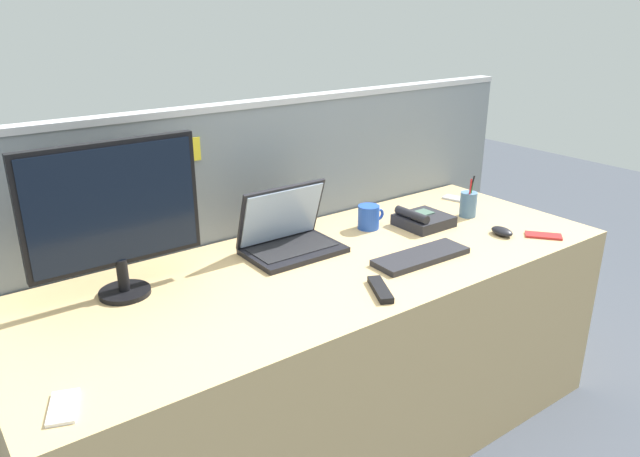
{
  "coord_description": "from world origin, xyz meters",
  "views": [
    {
      "loc": [
        -1.18,
        -1.56,
        1.63
      ],
      "look_at": [
        0.0,
        0.05,
        0.88
      ],
      "focal_mm": 33.65,
      "sensor_mm": 36.0,
      "label": 1
    }
  ],
  "objects_px": {
    "cell_phone_red_case": "(543,236)",
    "coffee_mug": "(369,217)",
    "keyboard_main": "(421,257)",
    "cell_phone_white_slab": "(63,407)",
    "desk_phone": "(422,220)",
    "cell_phone_silver_slab": "(459,199)",
    "computer_mouse_right_hand": "(502,231)",
    "desktop_monitor": "(114,211)",
    "laptop": "(288,234)",
    "tv_remote": "(380,289)",
    "pen_cup": "(468,204)"
  },
  "relations": [
    {
      "from": "desk_phone",
      "to": "tv_remote",
      "type": "xyz_separation_m",
      "value": [
        -0.55,
        -0.36,
        -0.02
      ]
    },
    {
      "from": "pen_cup",
      "to": "computer_mouse_right_hand",
      "type": "bearing_deg",
      "value": -105.76
    },
    {
      "from": "pen_cup",
      "to": "keyboard_main",
      "type": "bearing_deg",
      "value": -156.88
    },
    {
      "from": "cell_phone_silver_slab",
      "to": "cell_phone_red_case",
      "type": "xyz_separation_m",
      "value": [
        -0.09,
        -0.52,
        0.0
      ]
    },
    {
      "from": "desktop_monitor",
      "to": "computer_mouse_right_hand",
      "type": "height_order",
      "value": "desktop_monitor"
    },
    {
      "from": "laptop",
      "to": "tv_remote",
      "type": "relative_size",
      "value": 2.06
    },
    {
      "from": "pen_cup",
      "to": "cell_phone_red_case",
      "type": "xyz_separation_m",
      "value": [
        0.05,
        -0.34,
        -0.05
      ]
    },
    {
      "from": "pen_cup",
      "to": "tv_remote",
      "type": "bearing_deg",
      "value": -157.87
    },
    {
      "from": "cell_phone_red_case",
      "to": "desk_phone",
      "type": "bearing_deg",
      "value": 89.13
    },
    {
      "from": "cell_phone_white_slab",
      "to": "coffee_mug",
      "type": "height_order",
      "value": "coffee_mug"
    },
    {
      "from": "cell_phone_white_slab",
      "to": "tv_remote",
      "type": "height_order",
      "value": "tv_remote"
    },
    {
      "from": "desk_phone",
      "to": "cell_phone_silver_slab",
      "type": "xyz_separation_m",
      "value": [
        0.39,
        0.14,
        -0.02
      ]
    },
    {
      "from": "cell_phone_silver_slab",
      "to": "cell_phone_white_slab",
      "type": "bearing_deg",
      "value": 178.76
    },
    {
      "from": "cell_phone_red_case",
      "to": "coffee_mug",
      "type": "height_order",
      "value": "coffee_mug"
    },
    {
      "from": "keyboard_main",
      "to": "computer_mouse_right_hand",
      "type": "xyz_separation_m",
      "value": [
        0.44,
        -0.02,
        0.01
      ]
    },
    {
      "from": "pen_cup",
      "to": "cell_phone_white_slab",
      "type": "bearing_deg",
      "value": -169.32
    },
    {
      "from": "computer_mouse_right_hand",
      "to": "cell_phone_red_case",
      "type": "xyz_separation_m",
      "value": [
        0.12,
        -0.11,
        -0.01
      ]
    },
    {
      "from": "laptop",
      "to": "pen_cup",
      "type": "relative_size",
      "value": 1.88
    },
    {
      "from": "desktop_monitor",
      "to": "coffee_mug",
      "type": "distance_m",
      "value": 1.05
    },
    {
      "from": "cell_phone_white_slab",
      "to": "cell_phone_silver_slab",
      "type": "bearing_deg",
      "value": 35.57
    },
    {
      "from": "cell_phone_red_case",
      "to": "coffee_mug",
      "type": "bearing_deg",
      "value": 96.12
    },
    {
      "from": "laptop",
      "to": "cell_phone_silver_slab",
      "type": "bearing_deg",
      "value": 1.78
    },
    {
      "from": "desktop_monitor",
      "to": "cell_phone_silver_slab",
      "type": "relative_size",
      "value": 3.56
    },
    {
      "from": "desk_phone",
      "to": "tv_remote",
      "type": "relative_size",
      "value": 1.19
    },
    {
      "from": "desktop_monitor",
      "to": "computer_mouse_right_hand",
      "type": "relative_size",
      "value": 5.41
    },
    {
      "from": "laptop",
      "to": "desktop_monitor",
      "type": "bearing_deg",
      "value": 178.65
    },
    {
      "from": "computer_mouse_right_hand",
      "to": "cell_phone_white_slab",
      "type": "relative_size",
      "value": 0.8
    },
    {
      "from": "desktop_monitor",
      "to": "tv_remote",
      "type": "bearing_deg",
      "value": -35.79
    },
    {
      "from": "cell_phone_red_case",
      "to": "tv_remote",
      "type": "distance_m",
      "value": 0.85
    },
    {
      "from": "laptop",
      "to": "cell_phone_silver_slab",
      "type": "distance_m",
      "value": 0.99
    },
    {
      "from": "desktop_monitor",
      "to": "cell_phone_red_case",
      "type": "height_order",
      "value": "desktop_monitor"
    },
    {
      "from": "cell_phone_white_slab",
      "to": "laptop",
      "type": "bearing_deg",
      "value": 47.77
    },
    {
      "from": "keyboard_main",
      "to": "cell_phone_white_slab",
      "type": "bearing_deg",
      "value": -173.01
    },
    {
      "from": "desktop_monitor",
      "to": "keyboard_main",
      "type": "height_order",
      "value": "desktop_monitor"
    },
    {
      "from": "computer_mouse_right_hand",
      "to": "tv_remote",
      "type": "xyz_separation_m",
      "value": [
        -0.73,
        -0.09,
        -0.01
      ]
    },
    {
      "from": "keyboard_main",
      "to": "cell_phone_white_slab",
      "type": "relative_size",
      "value": 3.02
    },
    {
      "from": "laptop",
      "to": "cell_phone_white_slab",
      "type": "bearing_deg",
      "value": -152.99
    },
    {
      "from": "computer_mouse_right_hand",
      "to": "desktop_monitor",
      "type": "bearing_deg",
      "value": 170.73
    },
    {
      "from": "laptop",
      "to": "keyboard_main",
      "type": "relative_size",
      "value": 0.93
    },
    {
      "from": "computer_mouse_right_hand",
      "to": "cell_phone_white_slab",
      "type": "height_order",
      "value": "computer_mouse_right_hand"
    },
    {
      "from": "keyboard_main",
      "to": "desk_phone",
      "type": "bearing_deg",
      "value": 45.48
    },
    {
      "from": "computer_mouse_right_hand",
      "to": "keyboard_main",
      "type": "bearing_deg",
      "value": -176.26
    },
    {
      "from": "cell_phone_red_case",
      "to": "desktop_monitor",
      "type": "bearing_deg",
      "value": 122.14
    },
    {
      "from": "laptop",
      "to": "tv_remote",
      "type": "xyz_separation_m",
      "value": [
        0.04,
        -0.47,
        -0.05
      ]
    },
    {
      "from": "tv_remote",
      "to": "keyboard_main",
      "type": "bearing_deg",
      "value": 46.88
    },
    {
      "from": "coffee_mug",
      "to": "tv_remote",
      "type": "bearing_deg",
      "value": -127.07
    },
    {
      "from": "computer_mouse_right_hand",
      "to": "tv_remote",
      "type": "height_order",
      "value": "computer_mouse_right_hand"
    },
    {
      "from": "laptop",
      "to": "coffee_mug",
      "type": "xyz_separation_m",
      "value": [
        0.4,
        0.0,
        -0.01
      ]
    },
    {
      "from": "desktop_monitor",
      "to": "keyboard_main",
      "type": "bearing_deg",
      "value": -21.08
    },
    {
      "from": "laptop",
      "to": "computer_mouse_right_hand",
      "type": "xyz_separation_m",
      "value": [
        0.78,
        -0.38,
        -0.05
      ]
    }
  ]
}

